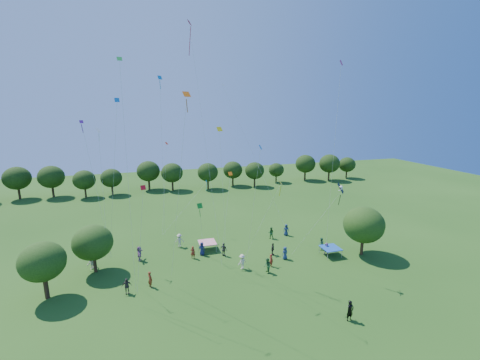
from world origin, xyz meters
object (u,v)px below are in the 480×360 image
Objects in this scene: near_tree_north at (93,242)px; pirate_kite at (340,189)px; tent_blue at (331,248)px; red_high_kite at (196,77)px; man_in_black at (350,311)px; near_tree_west at (42,262)px; near_tree_east at (364,225)px; tent_red_stripe at (207,242)px.

near_tree_north is 27.90m from pirate_kite.
red_high_kite reaches higher than tent_blue.
man_in_black is 12.06m from pirate_kite.
man_in_black is at bearing -23.50° from near_tree_west.
near_tree_west is at bearing 172.07° from pirate_kite.
tent_blue is (31.91, 0.20, -2.86)m from near_tree_west.
tent_blue is at bearing 168.35° from near_tree_east.
near_tree_north is 2.92× the size of man_in_black.
near_tree_north is 0.21× the size of red_high_kite.
near_tree_east is 27.02m from red_high_kite.
tent_red_stripe is 18.55m from pirate_kite.
red_high_kite is (-13.64, 8.19, 11.76)m from pirate_kite.
tent_red_stripe is (17.26, 6.36, -2.86)m from near_tree_west.
pirate_kite reaches higher than near_tree_north.
man_in_black is (-9.43, -10.90, -3.05)m from near_tree_east.
red_high_kite reaches higher than tent_red_stripe.
near_tree_east reaches higher than tent_blue.
tent_red_stripe is 0.24× the size of pirate_kite.
man_in_black is at bearing -62.66° from tent_red_stripe.
man_in_black is (26.51, -11.53, -2.94)m from near_tree_west.
near_tree_north is 28.46m from tent_blue.
tent_red_stripe is at bearing 20.24° from near_tree_west.
near_tree_east is 2.86× the size of tent_red_stripe.
near_tree_east is 9.29m from pirate_kite.
pirate_kite is at bearing -150.69° from near_tree_east.
pirate_kite is at bearing -117.06° from tent_blue.
tent_red_stripe and tent_blue have the same top height.
near_tree_east reaches higher than tent_red_stripe.
tent_red_stripe is (13.39, 2.08, -2.56)m from near_tree_north.
near_tree_east is 0.68× the size of pirate_kite.
red_high_kite reaches higher than man_in_black.
pirate_kite is at bearing 58.91° from man_in_black.
red_high_kite is (-19.88, 4.69, 17.68)m from near_tree_east.
near_tree_east is at bearing 41.37° from man_in_black.
man_in_black is at bearing -130.89° from near_tree_east.
pirate_kite reaches higher than tent_blue.
near_tree_west is 2.64× the size of tent_blue.
tent_red_stripe is 20.14m from man_in_black.
pirate_kite reaches higher than near_tree_west.
near_tree_west is 30.59m from pirate_kite.
tent_red_stripe is 15.90m from tent_blue.
tent_blue is at bearing -22.81° from tent_red_stripe.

